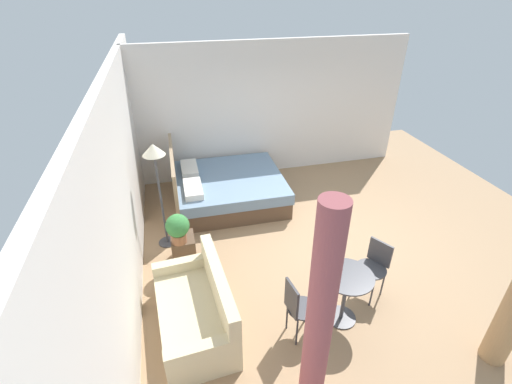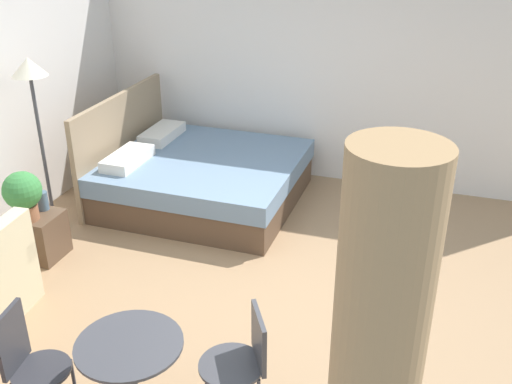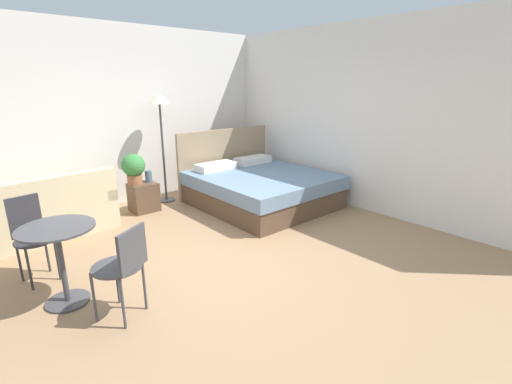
{
  "view_description": "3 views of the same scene",
  "coord_description": "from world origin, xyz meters",
  "px_view_note": "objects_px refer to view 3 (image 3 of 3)",
  "views": [
    {
      "loc": [
        -4.55,
        2.26,
        3.92
      ],
      "look_at": [
        0.71,
        0.93,
        0.7
      ],
      "focal_mm": 25.48,
      "sensor_mm": 36.0,
      "label": 1
    },
    {
      "loc": [
        -4.05,
        -1.25,
        3.12
      ],
      "look_at": [
        0.75,
        0.32,
        0.68
      ],
      "focal_mm": 41.87,
      "sensor_mm": 36.0,
      "label": 2
    },
    {
      "loc": [
        -2.28,
        -3.07,
        1.98
      ],
      "look_at": [
        0.78,
        0.38,
        0.6
      ],
      "focal_mm": 25.65,
      "sensor_mm": 36.0,
      "label": 3
    }
  ],
  "objects_px": {
    "vase": "(149,176)",
    "floor_lamp": "(160,111)",
    "potted_plant": "(134,167)",
    "cafe_chair_near_window": "(124,263)",
    "cafe_chair_near_couch": "(30,231)",
    "bed": "(259,187)",
    "nightstand": "(144,197)",
    "couch": "(51,215)",
    "balcony_table": "(60,251)"
  },
  "relations": [
    {
      "from": "vase",
      "to": "floor_lamp",
      "type": "relative_size",
      "value": 0.1
    },
    {
      "from": "potted_plant",
      "to": "cafe_chair_near_window",
      "type": "distance_m",
      "value": 2.86
    },
    {
      "from": "cafe_chair_near_couch",
      "to": "bed",
      "type": "bearing_deg",
      "value": 4.63
    },
    {
      "from": "nightstand",
      "to": "bed",
      "type": "bearing_deg",
      "value": -30.76
    },
    {
      "from": "couch",
      "to": "cafe_chair_near_couch",
      "type": "relative_size",
      "value": 1.82
    },
    {
      "from": "floor_lamp",
      "to": "nightstand",
      "type": "bearing_deg",
      "value": -154.12
    },
    {
      "from": "cafe_chair_near_couch",
      "to": "cafe_chair_near_window",
      "type": "bearing_deg",
      "value": -71.07
    },
    {
      "from": "couch",
      "to": "nightstand",
      "type": "bearing_deg",
      "value": 3.05
    },
    {
      "from": "bed",
      "to": "cafe_chair_near_window",
      "type": "relative_size",
      "value": 2.53
    },
    {
      "from": "floor_lamp",
      "to": "couch",
      "type": "bearing_deg",
      "value": -170.13
    },
    {
      "from": "bed",
      "to": "balcony_table",
      "type": "relative_size",
      "value": 2.81
    },
    {
      "from": "cafe_chair_near_couch",
      "to": "potted_plant",
      "type": "bearing_deg",
      "value": 37.4
    },
    {
      "from": "nightstand",
      "to": "cafe_chair_near_window",
      "type": "height_order",
      "value": "cafe_chair_near_window"
    },
    {
      "from": "bed",
      "to": "cafe_chair_near_window",
      "type": "height_order",
      "value": "bed"
    },
    {
      "from": "potted_plant",
      "to": "cafe_chair_near_couch",
      "type": "xyz_separation_m",
      "value": [
        -1.68,
        -1.28,
        -0.19
      ]
    },
    {
      "from": "bed",
      "to": "cafe_chair_near_couch",
      "type": "relative_size",
      "value": 2.4
    },
    {
      "from": "potted_plant",
      "to": "floor_lamp",
      "type": "relative_size",
      "value": 0.26
    },
    {
      "from": "vase",
      "to": "cafe_chair_near_window",
      "type": "height_order",
      "value": "cafe_chair_near_window"
    },
    {
      "from": "couch",
      "to": "cafe_chair_near_window",
      "type": "bearing_deg",
      "value": -89.71
    },
    {
      "from": "bed",
      "to": "balcony_table",
      "type": "xyz_separation_m",
      "value": [
        -3.29,
        -0.96,
        0.23
      ]
    },
    {
      "from": "floor_lamp",
      "to": "cafe_chair_near_window",
      "type": "bearing_deg",
      "value": -123.76
    },
    {
      "from": "vase",
      "to": "cafe_chair_near_couch",
      "type": "distance_m",
      "value": 2.28
    },
    {
      "from": "potted_plant",
      "to": "cafe_chair_near_couch",
      "type": "bearing_deg",
      "value": -142.6
    },
    {
      "from": "balcony_table",
      "to": "floor_lamp",
      "type": "bearing_deg",
      "value": 44.69
    },
    {
      "from": "nightstand",
      "to": "floor_lamp",
      "type": "bearing_deg",
      "value": 25.88
    },
    {
      "from": "nightstand",
      "to": "balcony_table",
      "type": "relative_size",
      "value": 0.6
    },
    {
      "from": "potted_plant",
      "to": "vase",
      "type": "bearing_deg",
      "value": -6.35
    },
    {
      "from": "vase",
      "to": "balcony_table",
      "type": "height_order",
      "value": "balcony_table"
    },
    {
      "from": "vase",
      "to": "cafe_chair_near_couch",
      "type": "bearing_deg",
      "value": -146.46
    },
    {
      "from": "nightstand",
      "to": "potted_plant",
      "type": "height_order",
      "value": "potted_plant"
    },
    {
      "from": "potted_plant",
      "to": "cafe_chair_near_window",
      "type": "bearing_deg",
      "value": -115.64
    },
    {
      "from": "bed",
      "to": "floor_lamp",
      "type": "height_order",
      "value": "floor_lamp"
    },
    {
      "from": "couch",
      "to": "cafe_chair_near_couch",
      "type": "distance_m",
      "value": 1.27
    },
    {
      "from": "vase",
      "to": "couch",
      "type": "bearing_deg",
      "value": -176.31
    },
    {
      "from": "cafe_chair_near_window",
      "to": "floor_lamp",
      "type": "bearing_deg",
      "value": 56.24
    },
    {
      "from": "potted_plant",
      "to": "balcony_table",
      "type": "relative_size",
      "value": 0.63
    },
    {
      "from": "nightstand",
      "to": "cafe_chair_near_window",
      "type": "xyz_separation_m",
      "value": [
        -1.33,
        -2.53,
        0.3
      ]
    },
    {
      "from": "bed",
      "to": "floor_lamp",
      "type": "relative_size",
      "value": 1.17
    },
    {
      "from": "couch",
      "to": "floor_lamp",
      "type": "height_order",
      "value": "floor_lamp"
    },
    {
      "from": "bed",
      "to": "floor_lamp",
      "type": "bearing_deg",
      "value": 131.96
    },
    {
      "from": "nightstand",
      "to": "cafe_chair_near_couch",
      "type": "xyz_separation_m",
      "value": [
        -1.78,
        -1.24,
        0.3
      ]
    },
    {
      "from": "couch",
      "to": "cafe_chair_near_couch",
      "type": "height_order",
      "value": "cafe_chair_near_couch"
    },
    {
      "from": "bed",
      "to": "couch",
      "type": "bearing_deg",
      "value": 163.29
    },
    {
      "from": "cafe_chair_near_window",
      "to": "cafe_chair_near_couch",
      "type": "xyz_separation_m",
      "value": [
        -0.44,
        1.29,
        0.01
      ]
    },
    {
      "from": "cafe_chair_near_window",
      "to": "nightstand",
      "type": "bearing_deg",
      "value": 62.14
    },
    {
      "from": "potted_plant",
      "to": "cafe_chair_near_window",
      "type": "xyz_separation_m",
      "value": [
        -1.23,
        -2.57,
        -0.2
      ]
    },
    {
      "from": "potted_plant",
      "to": "cafe_chair_near_couch",
      "type": "distance_m",
      "value": 2.12
    },
    {
      "from": "couch",
      "to": "balcony_table",
      "type": "distance_m",
      "value": 1.9
    },
    {
      "from": "potted_plant",
      "to": "couch",
      "type": "bearing_deg",
      "value": -174.54
    },
    {
      "from": "cafe_chair_near_window",
      "to": "potted_plant",
      "type": "bearing_deg",
      "value": 64.36
    }
  ]
}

